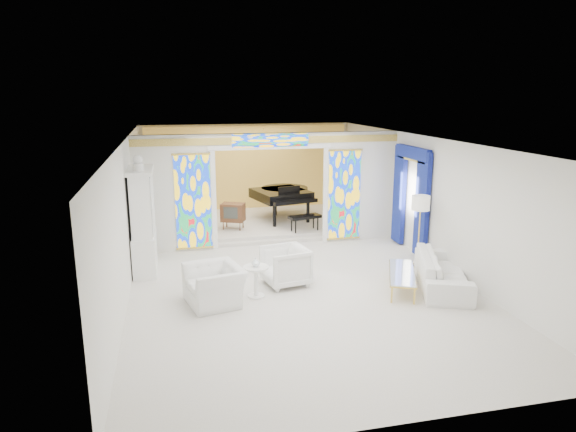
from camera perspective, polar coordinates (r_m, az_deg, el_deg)
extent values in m
plane|color=silver|center=(12.10, -0.11, -5.82)|extent=(12.00, 12.00, 0.00)
cube|color=white|center=(11.46, -0.11, 8.47)|extent=(7.00, 12.00, 0.02)
cube|color=silver|center=(17.50, -4.50, 5.25)|extent=(7.00, 0.02, 3.00)
cube|color=silver|center=(6.25, 12.43, -10.51)|extent=(7.00, 0.02, 3.00)
cube|color=silver|center=(11.45, -17.45, 0.23)|extent=(0.02, 12.00, 3.00)
cube|color=silver|center=(12.91, 15.23, 1.84)|extent=(0.02, 12.00, 3.00)
cube|color=silver|center=(13.37, -12.57, 2.39)|extent=(2.00, 0.18, 3.00)
cube|color=silver|center=(14.29, 7.92, 3.29)|extent=(2.00, 0.18, 3.00)
cube|color=silver|center=(13.43, -2.03, 8.36)|extent=(3.00, 0.18, 0.40)
cube|color=white|center=(13.35, -8.23, 1.68)|extent=(0.12, 0.06, 2.60)
cube|color=white|center=(13.91, 4.18, 2.26)|extent=(0.12, 0.06, 2.60)
cube|color=white|center=(13.34, -1.94, 7.68)|extent=(3.24, 0.06, 0.12)
cube|color=#E4C455|center=(13.33, -1.95, 8.41)|extent=(7.00, 0.05, 0.18)
cube|color=gold|center=(13.31, -10.50, 1.56)|extent=(0.90, 0.04, 2.40)
cube|color=gold|center=(14.06, 6.26, 2.34)|extent=(0.90, 0.04, 2.40)
cube|color=gold|center=(13.32, -1.94, 8.40)|extent=(2.00, 0.04, 0.34)
cube|color=silver|center=(15.93, -3.39, -0.73)|extent=(6.80, 3.80, 0.18)
cube|color=gold|center=(17.38, -4.44, 5.20)|extent=(6.70, 0.10, 2.90)
cylinder|color=gold|center=(15.44, -2.71, 8.10)|extent=(0.48, 0.48, 0.30)
cube|color=navy|center=(12.94, 14.69, 1.22)|extent=(0.12, 0.55, 2.60)
cube|color=navy|center=(14.07, 12.27, 2.33)|extent=(0.12, 0.55, 2.60)
cube|color=navy|center=(13.32, 13.71, 6.86)|extent=(0.14, 1.70, 0.30)
cube|color=#EBCC53|center=(13.34, 13.67, 6.13)|extent=(0.12, 1.50, 0.06)
cube|color=white|center=(12.28, -15.60, -3.84)|extent=(0.50, 1.40, 0.90)
cube|color=white|center=(12.00, -15.95, 1.41)|extent=(0.44, 1.30, 1.40)
cube|color=white|center=(11.98, -14.85, 1.47)|extent=(0.01, 1.20, 1.30)
cube|color=white|center=(11.87, -16.18, 4.91)|extent=(0.56, 1.46, 0.08)
cylinder|color=white|center=(11.51, -16.30, 5.25)|extent=(0.22, 0.22, 0.16)
sphere|color=white|center=(11.49, -16.36, 6.03)|extent=(0.20, 0.20, 0.20)
imported|color=white|center=(10.16, -8.16, -7.61)|extent=(1.24, 1.35, 0.74)
imported|color=white|center=(10.98, -0.31, -5.59)|extent=(1.06, 1.03, 0.83)
imported|color=white|center=(11.37, 16.81, -5.86)|extent=(1.74, 2.57, 0.70)
cylinder|color=white|center=(10.29, -3.60, -5.72)|extent=(0.63, 0.63, 0.04)
cylinder|color=white|center=(10.40, -3.57, -7.33)|extent=(0.11, 0.11, 0.60)
cylinder|color=white|center=(10.51, -3.55, -8.84)|extent=(0.42, 0.42, 0.03)
imported|color=white|center=(10.26, -3.61, -5.14)|extent=(0.21, 0.21, 0.18)
cube|color=white|center=(11.02, 12.57, -6.15)|extent=(1.11, 1.72, 0.04)
cube|color=gold|center=(11.03, 12.57, -6.24)|extent=(1.15, 1.76, 0.03)
cube|color=gold|center=(10.34, 11.45, -8.55)|extent=(0.05, 0.05, 0.34)
cube|color=gold|center=(10.36, 13.86, -8.64)|extent=(0.05, 0.05, 0.34)
cube|color=gold|center=(11.82, 11.36, -5.69)|extent=(0.05, 0.05, 0.34)
cube|color=gold|center=(11.84, 13.45, -5.77)|extent=(0.05, 0.05, 0.34)
cylinder|color=gold|center=(12.61, 14.13, -5.36)|extent=(0.34, 0.34, 0.03)
cylinder|color=gold|center=(12.39, 14.33, -2.01)|extent=(0.04, 0.04, 1.56)
cylinder|color=silver|center=(12.22, 14.54, 1.42)|extent=(0.49, 0.49, 0.33)
cube|color=black|center=(15.78, -0.80, 2.38)|extent=(1.82, 1.90, 0.29)
cylinder|color=black|center=(16.23, -0.39, 2.69)|extent=(1.79, 1.79, 0.29)
cube|color=black|center=(14.98, 0.75, 1.62)|extent=(1.41, 0.63, 0.10)
cube|color=silver|center=(14.91, 0.90, 1.64)|extent=(1.26, 0.41, 0.03)
cube|color=black|center=(15.24, 0.13, 2.84)|extent=(0.70, 0.20, 0.26)
cube|color=black|center=(14.53, 1.88, -0.09)|extent=(0.98, 0.57, 0.08)
cylinder|color=black|center=(15.01, -1.51, 0.00)|extent=(0.12, 0.12, 0.63)
cylinder|color=black|center=(15.51, 2.23, 0.44)|extent=(0.12, 0.12, 0.63)
cylinder|color=black|center=(16.46, -1.42, 1.21)|extent=(0.12, 0.12, 0.63)
cube|color=brown|center=(14.81, -6.14, 0.41)|extent=(0.76, 0.66, 0.52)
cube|color=#363B38|center=(14.61, -6.40, 0.34)|extent=(0.39, 0.19, 0.33)
cone|color=brown|center=(14.84, -7.20, -1.08)|extent=(0.05, 0.05, 0.23)
cone|color=brown|center=(14.69, -5.36, -1.18)|extent=(0.05, 0.05, 0.23)
cone|color=brown|center=(15.12, -6.82, -0.79)|extent=(0.05, 0.05, 0.23)
cone|color=brown|center=(14.97, -5.02, -0.88)|extent=(0.05, 0.05, 0.23)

